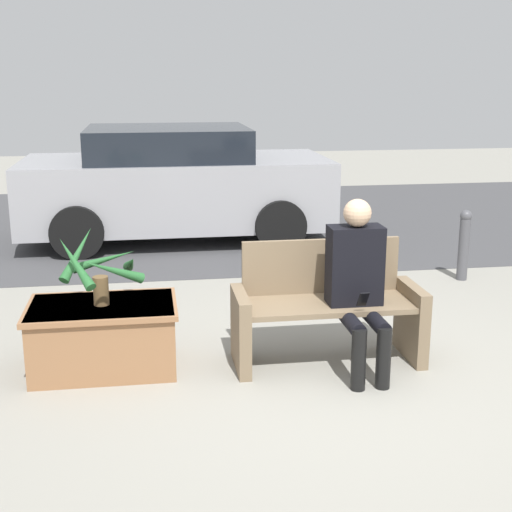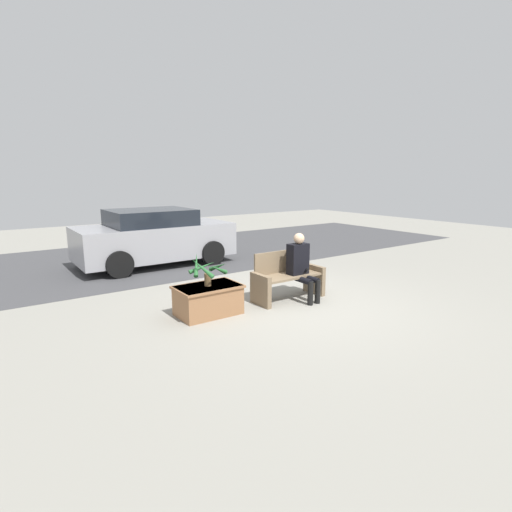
{
  "view_description": "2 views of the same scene",
  "coord_description": "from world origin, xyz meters",
  "px_view_note": "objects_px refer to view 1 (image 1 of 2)",
  "views": [
    {
      "loc": [
        -1.23,
        -4.51,
        2.14
      ],
      "look_at": [
        -0.4,
        0.88,
        0.73
      ],
      "focal_mm": 50.0,
      "sensor_mm": 36.0,
      "label": 1
    },
    {
      "loc": [
        -4.66,
        -5.22,
        2.32
      ],
      "look_at": [
        -0.43,
        0.78,
        0.83
      ],
      "focal_mm": 28.0,
      "sensor_mm": 36.0,
      "label": 2
    }
  ],
  "objects_px": {
    "bench": "(326,308)",
    "parked_car": "(175,184)",
    "person_seated": "(358,278)",
    "bollard_post": "(464,243)",
    "planter_box": "(103,335)",
    "potted_plant": "(100,266)"
  },
  "relations": [
    {
      "from": "planter_box",
      "to": "parked_car",
      "type": "xyz_separation_m",
      "value": [
        0.72,
        4.25,
        0.46
      ]
    },
    {
      "from": "parked_car",
      "to": "potted_plant",
      "type": "bearing_deg",
      "value": -99.57
    },
    {
      "from": "bench",
      "to": "bollard_post",
      "type": "height_order",
      "value": "bench"
    },
    {
      "from": "parked_car",
      "to": "planter_box",
      "type": "bearing_deg",
      "value": -99.61
    },
    {
      "from": "person_seated",
      "to": "bollard_post",
      "type": "relative_size",
      "value": 1.68
    },
    {
      "from": "bench",
      "to": "planter_box",
      "type": "bearing_deg",
      "value": 177.58
    },
    {
      "from": "bench",
      "to": "parked_car",
      "type": "distance_m",
      "value": 4.43
    },
    {
      "from": "bench",
      "to": "planter_box",
      "type": "relative_size",
      "value": 1.3
    },
    {
      "from": "planter_box",
      "to": "potted_plant",
      "type": "height_order",
      "value": "potted_plant"
    },
    {
      "from": "bench",
      "to": "person_seated",
      "type": "relative_size",
      "value": 1.12
    },
    {
      "from": "planter_box",
      "to": "person_seated",
      "type": "bearing_deg",
      "value": -7.84
    },
    {
      "from": "planter_box",
      "to": "bollard_post",
      "type": "relative_size",
      "value": 1.44
    },
    {
      "from": "potted_plant",
      "to": "person_seated",
      "type": "bearing_deg",
      "value": -8.07
    },
    {
      "from": "planter_box",
      "to": "bollard_post",
      "type": "height_order",
      "value": "bollard_post"
    },
    {
      "from": "potted_plant",
      "to": "parked_car",
      "type": "xyz_separation_m",
      "value": [
        0.71,
        4.24,
        -0.06
      ]
    },
    {
      "from": "bench",
      "to": "person_seated",
      "type": "distance_m",
      "value": 0.38
    },
    {
      "from": "person_seated",
      "to": "bollard_post",
      "type": "distance_m",
      "value": 2.76
    },
    {
      "from": "potted_plant",
      "to": "parked_car",
      "type": "relative_size",
      "value": 0.16
    },
    {
      "from": "potted_plant",
      "to": "parked_car",
      "type": "height_order",
      "value": "parked_car"
    },
    {
      "from": "bench",
      "to": "person_seated",
      "type": "xyz_separation_m",
      "value": [
        0.18,
        -0.18,
        0.28
      ]
    },
    {
      "from": "bollard_post",
      "to": "person_seated",
      "type": "bearing_deg",
      "value": -130.61
    },
    {
      "from": "bench",
      "to": "bollard_post",
      "type": "xyz_separation_m",
      "value": [
        1.97,
        1.9,
        -0.02
      ]
    }
  ]
}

